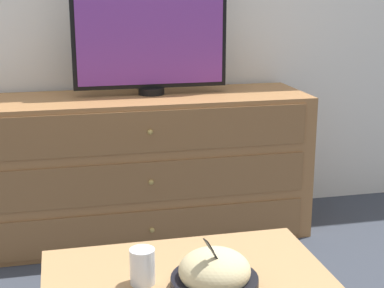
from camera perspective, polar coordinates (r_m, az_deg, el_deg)
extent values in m
plane|color=#383D47|center=(3.21, -7.20, -6.82)|extent=(12.00, 12.00, 0.00)
cube|color=#9E6B3D|center=(2.86, -4.76, -2.17)|extent=(1.57, 0.47, 0.69)
cube|color=brown|center=(2.71, -3.92, -8.29)|extent=(1.45, 0.01, 0.18)
sphere|color=tan|center=(2.71, -3.90, -8.34)|extent=(0.02, 0.02, 0.02)
cube|color=brown|center=(2.63, -4.01, -3.68)|extent=(1.45, 0.01, 0.18)
sphere|color=tan|center=(2.62, -3.99, -3.72)|extent=(0.02, 0.02, 0.02)
cube|color=brown|center=(2.57, -4.10, 1.19)|extent=(1.45, 0.01, 0.18)
sphere|color=tan|center=(2.56, -4.08, 1.16)|extent=(0.02, 0.02, 0.02)
cylinder|color=black|center=(2.81, -3.97, 5.15)|extent=(0.12, 0.12, 0.03)
cube|color=black|center=(2.79, -4.09, 10.63)|extent=(0.73, 0.04, 0.51)
cube|color=#7A3893|center=(2.76, -4.02, 10.60)|extent=(0.69, 0.01, 0.47)
cube|color=tan|center=(1.70, -0.33, -13.24)|extent=(0.81, 0.55, 0.02)
cylinder|color=black|center=(1.64, 2.19, -13.32)|extent=(0.24, 0.24, 0.04)
ellipsoid|color=beige|center=(1.62, 2.20, -12.14)|extent=(0.20, 0.20, 0.11)
cube|color=black|center=(1.58, 2.76, -11.56)|extent=(0.08, 0.03, 0.13)
cube|color=black|center=(1.54, 1.60, -9.75)|extent=(0.03, 0.03, 0.03)
cylinder|color=beige|center=(1.67, -4.81, -12.32)|extent=(0.06, 0.06, 0.06)
cylinder|color=white|center=(1.66, -4.83, -11.73)|extent=(0.07, 0.07, 0.10)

